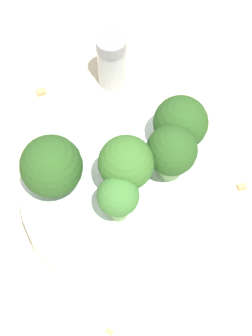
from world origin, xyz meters
The scene contains 11 objects.
ground_plane centered at (0.00, 0.00, 0.00)m, with size 3.00×3.00×0.00m, color beige.
bowl centered at (0.00, 0.00, 0.02)m, with size 0.19×0.19×0.04m, color silver.
broccoli_floret_0 centered at (0.05, 0.05, 0.07)m, with size 0.05×0.05×0.06m.
broccoli_floret_1 centered at (0.00, 0.00, 0.07)m, with size 0.05×0.05×0.06m.
broccoli_floret_2 centered at (-0.01, -0.03, 0.07)m, with size 0.03×0.03×0.05m.
broccoli_floret_3 centered at (0.04, 0.02, 0.07)m, with size 0.04×0.04×0.06m.
broccoli_floret_4 centered at (-0.06, 0.00, 0.07)m, with size 0.05×0.05×0.06m.
pepper_shaker centered at (-0.02, 0.15, 0.03)m, with size 0.03×0.03×0.06m.
almond_crumb_0 centered at (-0.01, -0.12, 0.00)m, with size 0.01×0.00×0.01m, color tan.
almond_crumb_1 centered at (0.11, 0.02, 0.00)m, with size 0.01×0.01×0.01m, color tan.
almond_crumb_2 centered at (-0.10, 0.13, 0.00)m, with size 0.01×0.01×0.01m, color tan.
Camera 1 is at (0.01, -0.24, 0.46)m, focal length 60.00 mm.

